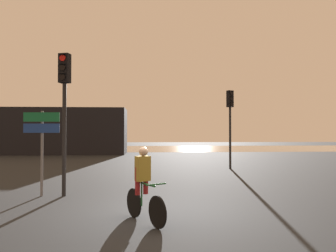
# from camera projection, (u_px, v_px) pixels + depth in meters

# --- Properties ---
(ground_plane) EXTENTS (120.00, 120.00, 0.00)m
(ground_plane) POSITION_uv_depth(u_px,v_px,m) (160.00, 213.00, 7.90)
(ground_plane) COLOR black
(water_strip) EXTENTS (80.00, 16.00, 0.01)m
(water_strip) POSITION_uv_depth(u_px,v_px,m) (150.00, 148.00, 40.52)
(water_strip) COLOR #9E937F
(water_strip) RESTS_ON ground
(distant_building) EXTENTS (12.90, 4.00, 4.17)m
(distant_building) POSITION_uv_depth(u_px,v_px,m) (55.00, 131.00, 30.04)
(distant_building) COLOR black
(distant_building) RESTS_ON ground
(traffic_light_near_left) EXTENTS (0.37, 0.39, 4.36)m
(traffic_light_near_left) POSITION_uv_depth(u_px,v_px,m) (64.00, 97.00, 10.02)
(traffic_light_near_left) COLOR black
(traffic_light_near_left) RESTS_ON ground
(traffic_light_far_right) EXTENTS (0.39, 0.41, 4.22)m
(traffic_light_far_right) POSITION_uv_depth(u_px,v_px,m) (230.00, 114.00, 17.69)
(traffic_light_far_right) COLOR black
(traffic_light_far_right) RESTS_ON ground
(direction_sign_post) EXTENTS (1.10, 0.14, 2.60)m
(direction_sign_post) POSITION_uv_depth(u_px,v_px,m) (42.00, 137.00, 9.97)
(direction_sign_post) COLOR slate
(direction_sign_post) RESTS_ON ground
(cyclist) EXTENTS (0.87, 1.51, 1.62)m
(cyclist) POSITION_uv_depth(u_px,v_px,m) (144.00, 184.00, 7.08)
(cyclist) COLOR black
(cyclist) RESTS_ON ground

